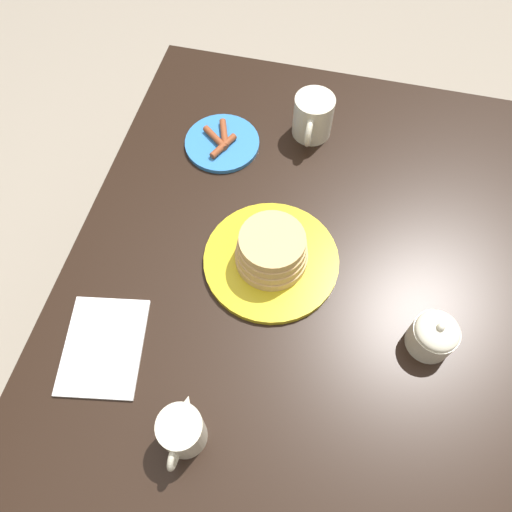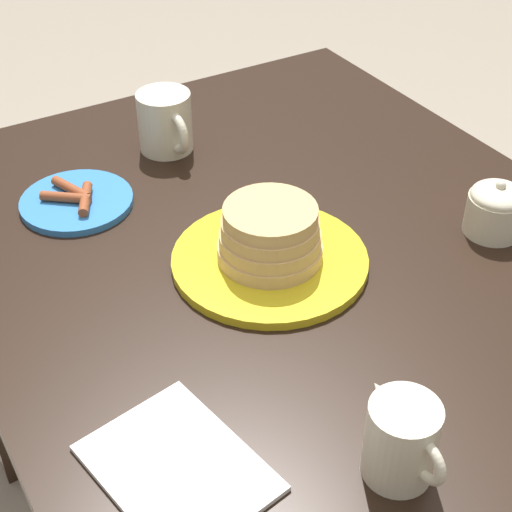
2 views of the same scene
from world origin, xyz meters
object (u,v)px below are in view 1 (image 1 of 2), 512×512
Objects in this scene: side_plate_bacon at (222,142)px; coffee_mug at (313,117)px; sugar_bowl at (434,335)px; napkin at (104,346)px; creamer_pitcher at (182,431)px; pancake_plate at (271,254)px.

side_plate_bacon is 1.37× the size of coffee_mug.
sugar_bowl is 0.55m from napkin.
side_plate_bacon is 0.57m from sugar_bowl.
napkin is (0.56, -0.26, -0.04)m from coffee_mug.
coffee_mug and creamer_pitcher have the same top height.
side_plate_bacon is 0.20m from coffee_mug.
creamer_pitcher is 0.21m from napkin.
creamer_pitcher is 0.55× the size of napkin.
sugar_bowl is at bearing 33.54° from coffee_mug.
napkin is at bearing -9.13° from side_plate_bacon.
creamer_pitcher is 1.34× the size of sugar_bowl.
side_plate_bacon is (-0.25, -0.16, -0.02)m from pancake_plate.
sugar_bowl is (0.09, 0.29, 0.01)m from pancake_plate.
pancake_plate is at bearing 32.78° from side_plate_bacon.
creamer_pitcher reaches higher than sugar_bowl.
coffee_mug is at bearing 173.40° from creamer_pitcher.
creamer_pitcher is at bearing 59.37° from napkin.
creamer_pitcher is at bearing -6.60° from coffee_mug.
sugar_bowl is at bearing 52.98° from side_plate_bacon.
pancake_plate is 0.30m from side_plate_bacon.
sugar_bowl is (0.42, 0.28, -0.01)m from coffee_mug.
pancake_plate is 2.16× the size of coffee_mug.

